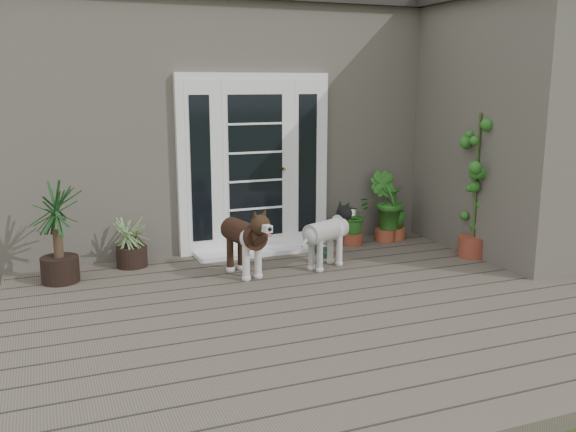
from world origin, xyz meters
name	(u,v)px	position (x,y,z in m)	size (l,w,h in m)	color
deck	(350,309)	(0.00, 0.40, 0.06)	(6.20, 4.60, 0.12)	#6B5B4C
house_main	(224,123)	(0.00, 4.65, 1.55)	(7.40, 4.00, 3.10)	#665E54
roof_main	(221,10)	(0.00, 4.65, 3.20)	(7.60, 4.20, 0.20)	#2D2826
house_wing	(523,133)	(2.90, 1.50, 1.55)	(1.60, 2.40, 3.10)	#665E54
door_unit	(255,163)	(-0.20, 2.60, 1.19)	(1.90, 0.14, 2.15)	white
door_step	(261,251)	(-0.20, 2.40, 0.14)	(1.60, 0.40, 0.05)	white
brindle_dog	(244,245)	(-0.67, 1.61, 0.46)	(0.35, 0.81, 0.68)	#371E14
white_dog	(326,241)	(0.27, 1.55, 0.43)	(0.32, 0.74, 0.61)	silver
spider_plant	(131,240)	(-1.74, 2.39, 0.43)	(0.58, 0.58, 0.62)	#8EA364
yucca	(57,232)	(-2.52, 2.09, 0.65)	(0.73, 0.73, 1.06)	black
herb_a	(353,224)	(1.02, 2.32, 0.39)	(0.43, 0.43, 0.55)	#18561E
herb_b	(386,215)	(1.51, 2.35, 0.46)	(0.46, 0.46, 0.69)	#215418
herb_c	(394,218)	(1.67, 2.40, 0.41)	(0.37, 0.37, 0.58)	#184D16
sapling	(476,184)	(2.08, 1.30, 1.00)	(0.52, 0.52, 1.76)	#1F4C15
clog_left	(318,249)	(0.45, 2.15, 0.16)	(0.12, 0.27, 0.08)	black
clog_right	(326,253)	(0.48, 1.97, 0.16)	(0.12, 0.26, 0.08)	black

